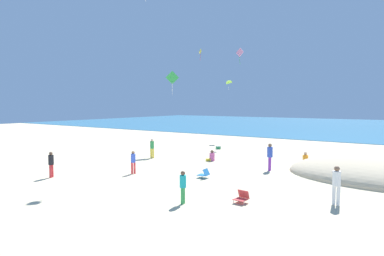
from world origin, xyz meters
The scene contains 19 objects.
ground_plane centered at (0.00, 10.00, 0.00)m, with size 120.00×120.00×0.00m, color beige.
ocean_water centered at (0.00, 55.94, 0.03)m, with size 120.00×60.00×0.05m, color teal.
dune_mound centered at (10.91, 8.88, 0.00)m, with size 10.48×7.33×2.26m, color #CEB892.
beach_chair_far_right centered at (2.51, 3.01, 0.25)m, with size 0.65×0.59×0.54m.
beach_chair_near_camera centered at (6.31, -0.04, 0.24)m, with size 0.56×0.62×0.53m.
cooler_box centered at (-2.79, 13.99, 0.15)m, with size 0.60×0.59×0.30m.
person_0 centered at (-4.51, 6.58, 0.87)m, with size 0.37×0.37×1.51m.
person_1 centered at (-0.02, 8.08, 0.30)m, with size 0.70×0.69×0.81m.
person_2 centered at (6.03, 10.97, 0.30)m, with size 0.48×0.70×0.81m.
person_3 centered at (4.83, 7.14, 1.00)m, with size 0.40×0.40×1.73m.
person_4 centered at (-4.84, -1.79, 0.86)m, with size 0.39×0.39×1.49m.
person_5 centered at (8.64, 8.66, 0.30)m, with size 0.48×0.70×0.81m.
person_6 centered at (4.31, -1.56, 0.81)m, with size 0.33×0.33×1.41m.
person_7 centered at (-1.65, 1.58, 0.80)m, with size 0.39×0.39×1.39m.
person_8 centered at (9.71, 1.86, 0.96)m, with size 0.39×0.39×1.66m.
kite_yellow centered at (-10.28, 22.52, 10.79)m, with size 0.23×0.69×1.50m.
kite_pink centered at (-3.22, 19.25, 9.65)m, with size 0.97×0.21×1.77m.
kite_green centered at (-5.41, 10.36, 6.51)m, with size 0.90×0.82×2.12m.
kite_lime centered at (-5.48, 20.95, 6.79)m, with size 0.77×0.91×1.20m.
Camera 1 is at (12.19, -12.50, 4.21)m, focal length 30.42 mm.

